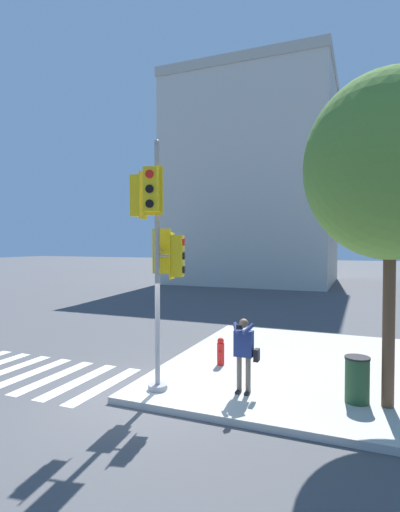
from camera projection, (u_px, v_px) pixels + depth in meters
ground_plane at (141, 399)px, 8.64m from camera, size 160.00×160.00×0.00m
sidewalk_corner at (324, 368)px, 10.54m from camera, size 8.00×8.00×0.14m
crosswalk_stripes at (9, 370)px, 10.61m from camera, size 6.51×2.70×0.01m
traffic_signal_pole at (157, 239)px, 8.70m from camera, size 1.22×1.22×5.48m
person_photographer at (244, 349)px, 8.58m from camera, size 0.58×0.54×1.60m
street_tree at (391, 167)px, 7.73m from camera, size 3.32×3.32×6.55m
fire_hydrant at (221, 351)px, 10.57m from camera, size 0.19×0.25×0.73m
trash_bin at (357, 379)px, 8.07m from camera, size 0.50×0.50×0.93m
building_left at (254, 182)px, 35.56m from camera, size 13.71×11.71×17.81m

